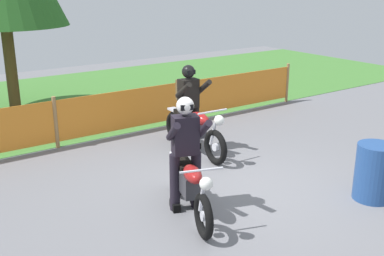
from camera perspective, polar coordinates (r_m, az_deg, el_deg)
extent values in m
cube|color=slate|center=(7.71, 4.72, -7.36)|extent=(24.00, 24.00, 0.02)
cube|color=#427A33|center=(13.61, -14.64, 3.32)|extent=(24.00, 7.18, 0.01)
cylinder|color=#997547|center=(9.69, -16.17, 0.65)|extent=(0.08, 0.08, 1.05)
cylinder|color=#997547|center=(11.09, -0.26, 3.48)|extent=(0.08, 0.08, 1.05)
cylinder|color=#997547|center=(13.15, 11.44, 5.39)|extent=(0.08, 0.08, 1.05)
cube|color=orange|center=(10.28, -7.69, 2.29)|extent=(3.15, 0.02, 0.85)
cube|color=orange|center=(12.05, 6.08, 4.63)|extent=(3.15, 0.02, 0.85)
cylinder|color=brown|center=(12.59, -21.04, 6.58)|extent=(0.28, 0.28, 2.15)
torus|color=black|center=(8.53, 2.84, -2.34)|extent=(0.15, 0.66, 0.66)
cylinder|color=silver|center=(8.53, 2.84, -2.34)|extent=(0.07, 0.15, 0.14)
torus|color=black|center=(9.68, -2.02, 0.13)|extent=(0.15, 0.66, 0.66)
cylinder|color=silver|center=(9.68, -2.02, 0.13)|extent=(0.07, 0.15, 0.14)
cube|color=#38383D|center=(9.08, 0.08, 0.16)|extent=(0.28, 0.63, 0.33)
ellipsoid|color=maroon|center=(8.82, 0.90, 1.17)|extent=(0.27, 0.55, 0.23)
cube|color=black|center=(9.23, -0.76, 1.72)|extent=(0.25, 0.58, 0.10)
cube|color=silver|center=(9.58, -2.05, 2.18)|extent=(0.18, 0.38, 0.04)
cylinder|color=silver|center=(8.48, 2.64, -0.33)|extent=(0.07, 0.24, 0.58)
sphere|color=white|center=(8.29, 3.30, 0.93)|extent=(0.19, 0.19, 0.18)
cylinder|color=silver|center=(8.42, 2.51, 2.00)|extent=(0.62, 0.06, 0.03)
cylinder|color=silver|center=(9.48, -0.17, -0.66)|extent=(0.10, 0.57, 0.07)
torus|color=black|center=(6.20, 1.40, -10.62)|extent=(0.30, 0.62, 0.61)
cylinder|color=silver|center=(6.20, 1.40, -10.62)|extent=(0.10, 0.15, 0.13)
torus|color=black|center=(7.36, -1.80, -5.85)|extent=(0.30, 0.62, 0.61)
cylinder|color=silver|center=(7.36, -1.80, -5.85)|extent=(0.10, 0.15, 0.13)
cube|color=#38383D|center=(6.74, -0.46, -6.54)|extent=(0.40, 0.62, 0.31)
ellipsoid|color=maroon|center=(6.46, 0.07, -5.60)|extent=(0.38, 0.55, 0.21)
cube|color=black|center=(6.88, -1.02, -4.36)|extent=(0.37, 0.58, 0.10)
cube|color=silver|center=(7.24, -1.83, -3.41)|extent=(0.26, 0.38, 0.04)
cylinder|color=silver|center=(6.12, 1.25, -8.08)|extent=(0.12, 0.23, 0.55)
sphere|color=white|center=(5.90, 1.72, -6.76)|extent=(0.22, 0.22, 0.17)
cylinder|color=silver|center=(6.02, 1.16, -5.13)|extent=(0.56, 0.21, 0.03)
cylinder|color=silver|center=(7.13, -0.05, -7.22)|extent=(0.23, 0.52, 0.07)
cylinder|color=black|center=(9.31, 0.41, 0.08)|extent=(0.16, 0.16, 0.86)
cube|color=black|center=(9.43, 0.41, -2.07)|extent=(0.12, 0.27, 0.12)
cylinder|color=black|center=(9.15, -1.28, -0.25)|extent=(0.16, 0.16, 0.86)
cube|color=black|center=(9.27, -1.26, -2.42)|extent=(0.12, 0.27, 0.12)
cube|color=black|center=(9.04, -0.44, 4.21)|extent=(0.37, 0.26, 0.56)
cylinder|color=black|center=(8.98, 1.37, 4.92)|extent=(0.12, 0.49, 0.38)
cylinder|color=black|center=(8.75, -1.04, 4.58)|extent=(0.12, 0.49, 0.38)
sphere|color=black|center=(8.95, -0.44, 6.85)|extent=(0.26, 0.26, 0.25)
cube|color=black|center=(8.87, -0.10, 6.75)|extent=(0.18, 0.04, 0.08)
cube|color=brown|center=(9.17, -1.00, 4.66)|extent=(0.29, 0.17, 0.40)
cylinder|color=black|center=(6.93, 0.49, -6.29)|extent=(0.19, 0.19, 0.86)
cube|color=black|center=(7.09, 0.48, -9.03)|extent=(0.19, 0.28, 0.12)
cylinder|color=black|center=(6.85, -2.09, -6.60)|extent=(0.19, 0.19, 0.86)
cube|color=black|center=(7.01, -2.06, -9.35)|extent=(0.19, 0.28, 0.12)
cube|color=black|center=(6.63, -0.82, -0.84)|extent=(0.42, 0.34, 0.56)
cylinder|color=black|center=(6.49, 1.47, -0.12)|extent=(0.25, 0.49, 0.38)
cylinder|color=black|center=(6.37, -2.29, -0.46)|extent=(0.25, 0.49, 0.38)
sphere|color=white|center=(6.51, -0.84, 2.71)|extent=(0.32, 0.32, 0.25)
cube|color=black|center=(6.42, -0.60, 2.49)|extent=(0.18, 0.09, 0.08)
cube|color=#1E232D|center=(6.77, -1.21, -0.08)|extent=(0.32, 0.24, 0.40)
cylinder|color=navy|center=(7.68, 21.20, -5.00)|extent=(0.58, 0.58, 0.88)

